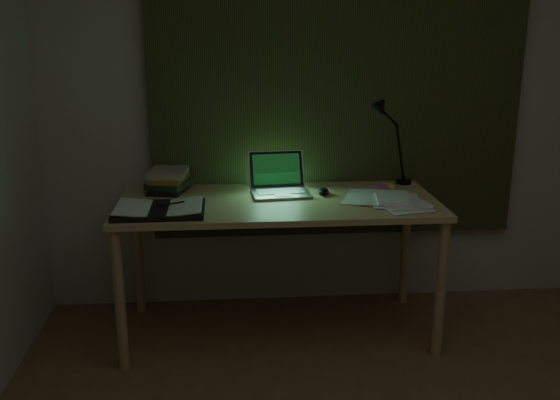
# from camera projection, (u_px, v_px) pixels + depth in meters

# --- Properties ---
(wall_back) EXTENTS (3.50, 0.00, 2.50)m
(wall_back) POSITION_uv_depth(u_px,v_px,m) (336.00, 103.00, 3.71)
(wall_back) COLOR beige
(wall_back) RESTS_ON ground
(curtain) EXTENTS (2.20, 0.06, 2.00)m
(curtain) POSITION_uv_depth(u_px,v_px,m) (338.00, 69.00, 3.62)
(curtain) COLOR #292E17
(curtain) RESTS_ON wall_back
(desk) EXTENTS (1.72, 0.75, 0.79)m
(desk) POSITION_uv_depth(u_px,v_px,m) (278.00, 268.00, 3.48)
(desk) COLOR tan
(desk) RESTS_ON floor
(laptop) EXTENTS (0.35, 0.38, 0.23)m
(laptop) POSITION_uv_depth(u_px,v_px,m) (281.00, 175.00, 3.44)
(laptop) COLOR #ACACB0
(laptop) RESTS_ON desk
(open_textbook) EXTENTS (0.45, 0.33, 0.04)m
(open_textbook) POSITION_uv_depth(u_px,v_px,m) (159.00, 209.00, 3.14)
(open_textbook) COLOR white
(open_textbook) RESTS_ON desk
(book_stack) EXTENTS (0.25, 0.28, 0.13)m
(book_stack) POSITION_uv_depth(u_px,v_px,m) (168.00, 180.00, 3.53)
(book_stack) COLOR white
(book_stack) RESTS_ON desk
(loose_papers) EXTENTS (0.41, 0.43, 0.02)m
(loose_papers) POSITION_uv_depth(u_px,v_px,m) (381.00, 199.00, 3.34)
(loose_papers) COLOR white
(loose_papers) RESTS_ON desk
(mouse) EXTENTS (0.08, 0.11, 0.04)m
(mouse) POSITION_uv_depth(u_px,v_px,m) (323.00, 191.00, 3.47)
(mouse) COLOR black
(mouse) RESTS_ON desk
(sticky_yellow) EXTENTS (0.08, 0.08, 0.01)m
(sticky_yellow) POSITION_uv_depth(u_px,v_px,m) (388.00, 186.00, 3.64)
(sticky_yellow) COLOR #FCFF35
(sticky_yellow) RESTS_ON desk
(sticky_pink) EXTENTS (0.07, 0.07, 0.02)m
(sticky_pink) POSITION_uv_depth(u_px,v_px,m) (382.00, 187.00, 3.60)
(sticky_pink) COLOR #DD55A2
(sticky_pink) RESTS_ON desk
(desk_lamp) EXTENTS (0.39, 0.34, 0.50)m
(desk_lamp) POSITION_uv_depth(u_px,v_px,m) (406.00, 142.00, 3.65)
(desk_lamp) COLOR black
(desk_lamp) RESTS_ON desk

